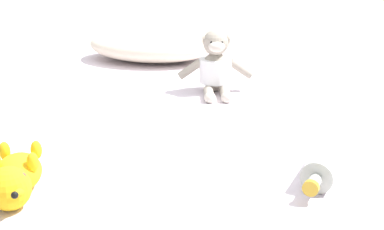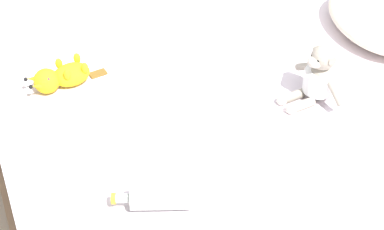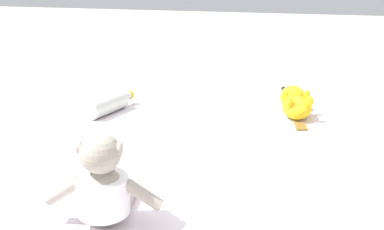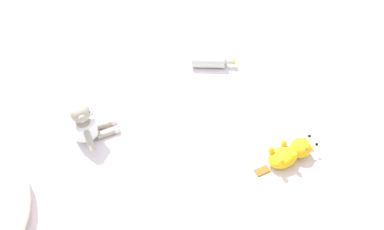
# 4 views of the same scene
# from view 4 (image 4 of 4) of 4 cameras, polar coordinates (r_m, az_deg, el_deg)

# --- Properties ---
(ground_plane) EXTENTS (16.00, 16.00, 0.00)m
(ground_plane) POSITION_cam_4_polar(r_m,az_deg,el_deg) (2.57, -5.98, -12.23)
(ground_plane) COLOR #B7A893
(bed) EXTENTS (1.52, 2.03, 0.52)m
(bed) POSITION_cam_4_polar(r_m,az_deg,el_deg) (2.35, -6.48, -9.31)
(bed) COLOR #846647
(bed) RESTS_ON ground_plane
(plush_monkey) EXTENTS (0.29, 0.23, 0.24)m
(plush_monkey) POSITION_cam_4_polar(r_m,az_deg,el_deg) (2.18, -13.66, -1.18)
(plush_monkey) COLOR #9E9384
(plush_monkey) RESTS_ON bed
(plush_yellow_creature) EXTENTS (0.14, 0.33, 0.10)m
(plush_yellow_creature) POSITION_cam_4_polar(r_m,az_deg,el_deg) (2.13, 12.68, -4.84)
(plush_yellow_creature) COLOR yellow
(plush_yellow_creature) RESTS_ON bed
(glass_bottle) EXTENTS (0.14, 0.25, 0.08)m
(glass_bottle) POSITION_cam_4_polar(r_m,az_deg,el_deg) (2.52, 2.26, 7.06)
(glass_bottle) COLOR #B7BCB2
(glass_bottle) RESTS_ON bed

